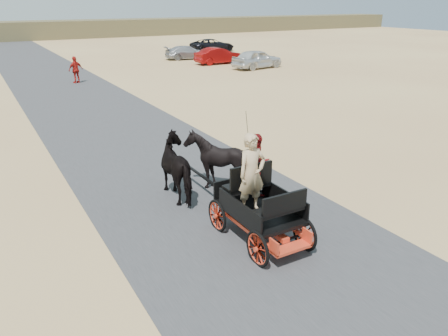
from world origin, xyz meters
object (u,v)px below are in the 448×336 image
horse_left (181,168)px  pedestrian (76,70)px  car_c (188,52)px  car_d (212,45)px  horse_right (216,161)px  car_b (219,56)px  car_a (257,59)px  carriage (259,224)px

horse_left → pedestrian: size_ratio=1.16×
horse_left → car_c: horse_left is taller
horse_left → car_d: horse_left is taller
horse_left → car_c: (13.21, 27.34, -0.24)m
horse_right → car_b: horse_right is taller
horse_left → car_d: 36.78m
car_a → pedestrian: bearing=78.9°
horse_left → car_a: (15.50, 19.28, -0.11)m
pedestrian → car_c: pedestrian is taller
car_d → carriage: bearing=155.9°
carriage → horse_right: 3.09m
horse_left → horse_right: size_ratio=1.18×
carriage → pedestrian: 22.72m
horse_left → car_c: size_ratio=0.48×
horse_left → pedestrian: pedestrian is taller
horse_left → car_a: size_ratio=0.46×
pedestrian → car_a: 14.01m
horse_left → horse_right: bearing=-180.0°
pedestrian → horse_right: bearing=69.6°
carriage → car_b: bearing=62.5°
carriage → car_d: 39.16m
carriage → car_c: (12.66, 30.34, 0.24)m
car_b → horse_right: bearing=150.1°
horse_right → car_c: 29.91m
horse_left → pedestrian: (1.50, 19.70, 0.02)m
pedestrian → car_d: bearing=-163.3°
car_b → car_d: (4.14, 8.76, -0.03)m
car_b → carriage: bearing=152.1°
car_d → car_b: bearing=157.6°
carriage → horse_left: size_ratio=1.20×
pedestrian → car_b: size_ratio=0.42×
car_a → car_c: bearing=6.4°
carriage → horse_left: horse_left is taller
carriage → pedestrian: bearing=87.6°
carriage → horse_right: bearing=79.6°
car_a → car_d: bearing=-21.9°
horse_right → car_d: 36.24m
carriage → car_b: (13.61, 26.14, 0.32)m
horse_right → car_a: size_ratio=0.39×
horse_left → car_a: horse_left is taller
car_d → car_c: bearing=134.7°
horse_left → car_c: 30.37m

